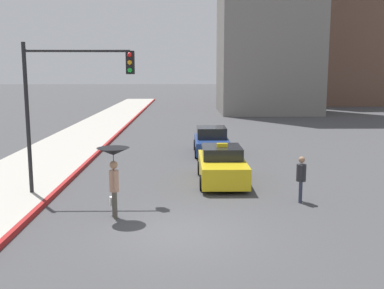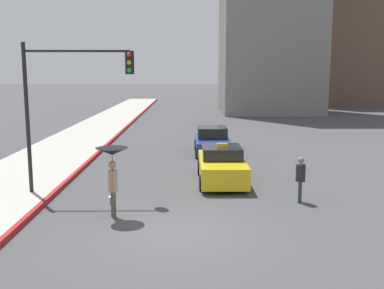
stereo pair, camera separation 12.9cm
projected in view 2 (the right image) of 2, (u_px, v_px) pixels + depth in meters
The scene contains 7 objects.
ground_plane at pixel (176, 233), 12.61m from camera, with size 300.00×300.00×0.00m, color #424244.
taxi at pixel (222, 166), 18.38m from camera, with size 1.91×4.25×1.61m.
sedan_red at pixel (212, 142), 24.74m from camera, with size 1.91×4.08×1.46m.
pedestrian_with_umbrella at pixel (112, 162), 13.68m from camera, with size 1.00×1.00×2.20m.
pedestrian_man at pixel (301, 175), 15.43m from camera, with size 0.40×0.48×1.61m.
traffic_light at pixel (70, 90), 15.71m from camera, with size 3.87×0.38×5.50m.
building_tower_far at pixel (342, 16), 60.23m from camera, with size 13.90×8.64×23.72m.
Camera 2 is at (0.33, -12.05, 4.49)m, focal length 42.00 mm.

